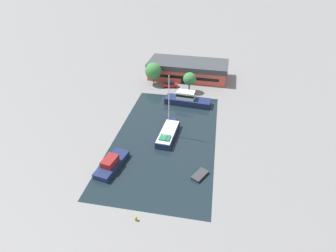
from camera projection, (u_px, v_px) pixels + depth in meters
The scene contains 11 objects.
ground_plane at pixel (166, 137), 55.78m from camera, with size 440.00×440.00×0.00m, color slate.
water_canal at pixel (166, 137), 55.78m from camera, with size 21.04×38.85×0.01m, color black.
warehouse_building at pixel (188, 69), 80.85m from camera, with size 24.42×11.58×5.03m.
quay_tree_near_building at pixel (190, 79), 71.70m from camera, with size 3.57×3.57×5.66m.
quay_tree_by_water at pixel (153, 71), 75.62m from camera, with size 4.78×4.78×6.52m.
parked_car at pixel (170, 84), 75.84m from camera, with size 4.62×2.33×1.65m.
sailboat_moored at pixel (168, 133), 55.66m from camera, with size 3.73×10.59×13.72m.
motor_cruiser at pixel (187, 100), 67.20m from camera, with size 12.01×4.63×3.50m.
small_dinghy at pixel (200, 175), 46.07m from camera, with size 3.13×3.75×0.51m.
cabin_boat at pixel (111, 164), 47.68m from camera, with size 4.41×8.52×2.33m.
mooring_bollard at pixel (136, 219), 38.43m from camera, with size 0.39×0.39×0.79m.
Camera 1 is at (8.62, -44.10, 33.14)m, focal length 28.00 mm.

